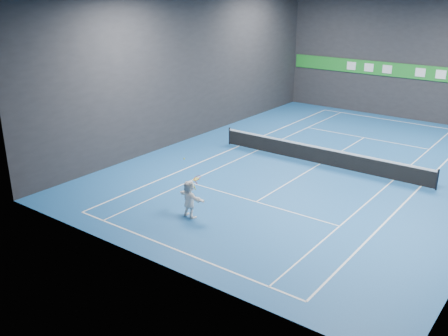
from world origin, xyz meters
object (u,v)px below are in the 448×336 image
Objects in this scene: player at (189,199)px; tennis_ball at (184,159)px; tennis_net at (320,155)px; tennis_racket at (197,180)px.

player is 1.72m from tennis_ball.
tennis_racket is at bearing -96.39° from tennis_net.
tennis_net is 9.49m from tennis_racket.
player is 1.03m from tennis_racket.
player is at bearing -172.90° from tennis_racket.
tennis_racket is (0.38, 0.05, 0.95)m from player.
tennis_ball reaches higher than player.
tennis_net is 18.25× the size of tennis_racket.
tennis_ball reaches higher than tennis_racket.
tennis_racket is at bearing -9.62° from tennis_ball.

